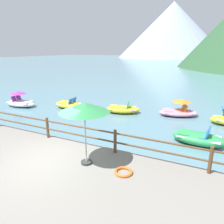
{
  "coord_description": "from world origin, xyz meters",
  "views": [
    {
      "loc": [
        4.81,
        -5.28,
        4.32
      ],
      "look_at": [
        -0.08,
        5.0,
        0.9
      ],
      "focal_mm": 33.65,
      "sensor_mm": 36.0,
      "label": 1
    }
  ],
  "objects_px": {
    "pedal_boat_3": "(20,102)",
    "pedal_boat_5": "(179,110)",
    "pedal_boat_0": "(123,109)",
    "pedal_boat_4": "(198,138)",
    "life_ring": "(124,172)",
    "pedal_boat_2": "(69,105)",
    "beach_umbrella": "(84,108)"
  },
  "relations": [
    {
      "from": "beach_umbrella",
      "to": "pedal_boat_0",
      "type": "height_order",
      "value": "beach_umbrella"
    },
    {
      "from": "beach_umbrella",
      "to": "life_ring",
      "type": "bearing_deg",
      "value": -0.34
    },
    {
      "from": "beach_umbrella",
      "to": "pedal_boat_3",
      "type": "distance_m",
      "value": 11.38
    },
    {
      "from": "life_ring",
      "to": "pedal_boat_5",
      "type": "bearing_deg",
      "value": 86.66
    },
    {
      "from": "pedal_boat_0",
      "to": "pedal_boat_3",
      "type": "xyz_separation_m",
      "value": [
        -7.9,
        -1.84,
        0.11
      ]
    },
    {
      "from": "pedal_boat_3",
      "to": "pedal_boat_4",
      "type": "distance_m",
      "value": 13.17
    },
    {
      "from": "pedal_boat_0",
      "to": "pedal_boat_3",
      "type": "bearing_deg",
      "value": -166.87
    },
    {
      "from": "pedal_boat_5",
      "to": "pedal_boat_2",
      "type": "bearing_deg",
      "value": -168.89
    },
    {
      "from": "pedal_boat_4",
      "to": "pedal_boat_3",
      "type": "bearing_deg",
      "value": 174.11
    },
    {
      "from": "pedal_boat_2",
      "to": "pedal_boat_3",
      "type": "xyz_separation_m",
      "value": [
        -3.7,
        -1.26,
        0.12
      ]
    },
    {
      "from": "pedal_boat_2",
      "to": "pedal_boat_4",
      "type": "xyz_separation_m",
      "value": [
        9.4,
        -2.61,
        0.04
      ]
    },
    {
      "from": "beach_umbrella",
      "to": "pedal_boat_4",
      "type": "height_order",
      "value": "beach_umbrella"
    },
    {
      "from": "pedal_boat_2",
      "to": "pedal_boat_5",
      "type": "distance_m",
      "value": 8.03
    },
    {
      "from": "pedal_boat_0",
      "to": "pedal_boat_3",
      "type": "height_order",
      "value": "pedal_boat_3"
    },
    {
      "from": "life_ring",
      "to": "pedal_boat_2",
      "type": "relative_size",
      "value": 0.28
    },
    {
      "from": "beach_umbrella",
      "to": "pedal_boat_2",
      "type": "xyz_separation_m",
      "value": [
        -5.95,
        6.94,
        -2.19
      ]
    },
    {
      "from": "beach_umbrella",
      "to": "life_ring",
      "type": "relative_size",
      "value": 3.67
    },
    {
      "from": "beach_umbrella",
      "to": "pedal_boat_4",
      "type": "xyz_separation_m",
      "value": [
        3.46,
        4.33,
        -2.14
      ]
    },
    {
      "from": "pedal_boat_3",
      "to": "pedal_boat_5",
      "type": "bearing_deg",
      "value": 13.62
    },
    {
      "from": "pedal_boat_3",
      "to": "pedal_boat_5",
      "type": "distance_m",
      "value": 11.91
    },
    {
      "from": "pedal_boat_0",
      "to": "pedal_boat_2",
      "type": "xyz_separation_m",
      "value": [
        -4.21,
        -0.59,
        -0.01
      ]
    },
    {
      "from": "pedal_boat_2",
      "to": "life_ring",
      "type": "bearing_deg",
      "value": -43.27
    },
    {
      "from": "pedal_boat_0",
      "to": "pedal_boat_2",
      "type": "height_order",
      "value": "pedal_boat_0"
    },
    {
      "from": "pedal_boat_0",
      "to": "pedal_boat_4",
      "type": "height_order",
      "value": "pedal_boat_4"
    },
    {
      "from": "life_ring",
      "to": "pedal_boat_4",
      "type": "distance_m",
      "value": 4.79
    },
    {
      "from": "life_ring",
      "to": "pedal_boat_2",
      "type": "xyz_separation_m",
      "value": [
        -7.38,
        6.95,
        -0.19
      ]
    },
    {
      "from": "life_ring",
      "to": "pedal_boat_2",
      "type": "distance_m",
      "value": 10.14
    },
    {
      "from": "beach_umbrella",
      "to": "pedal_boat_5",
      "type": "relative_size",
      "value": 0.79
    },
    {
      "from": "pedal_boat_3",
      "to": "beach_umbrella",
      "type": "bearing_deg",
      "value": -30.5
    },
    {
      "from": "pedal_boat_0",
      "to": "pedal_boat_5",
      "type": "height_order",
      "value": "pedal_boat_5"
    },
    {
      "from": "pedal_boat_3",
      "to": "pedal_boat_5",
      "type": "xyz_separation_m",
      "value": [
        11.57,
        2.81,
        -0.01
      ]
    },
    {
      "from": "pedal_boat_0",
      "to": "pedal_boat_3",
      "type": "relative_size",
      "value": 1.0
    }
  ]
}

